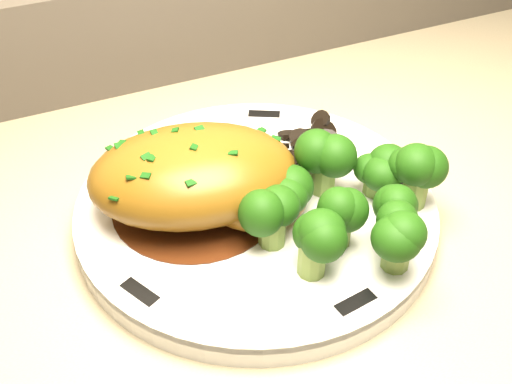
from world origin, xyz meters
name	(u,v)px	position (x,y,z in m)	size (l,w,h in m)	color
plate	(256,210)	(0.26, 1.73, 0.92)	(0.30, 0.30, 0.02)	silver
rim_accent_0	(264,114)	(0.32, 1.85, 0.93)	(0.03, 0.01, 0.00)	black
rim_accent_1	(120,165)	(0.16, 1.83, 0.93)	(0.03, 0.01, 0.00)	black
rim_accent_2	(140,292)	(0.14, 1.67, 0.93)	(0.03, 0.01, 0.00)	black
rim_accent_3	(356,303)	(0.27, 1.60, 0.93)	(0.03, 0.01, 0.00)	black
rim_accent_4	(400,176)	(0.39, 1.71, 0.93)	(0.03, 0.01, 0.00)	black
gravy_pool	(196,205)	(0.21, 1.75, 0.93)	(0.14, 0.14, 0.00)	#3E1B0B
chicken_breast	(201,177)	(0.21, 1.74, 0.96)	(0.19, 0.15, 0.07)	brown
mushroom_pile	(284,162)	(0.30, 1.76, 0.94)	(0.11, 0.08, 0.03)	black
broccoli_florets	(348,201)	(0.31, 1.67, 0.96)	(0.16, 0.13, 0.05)	olive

